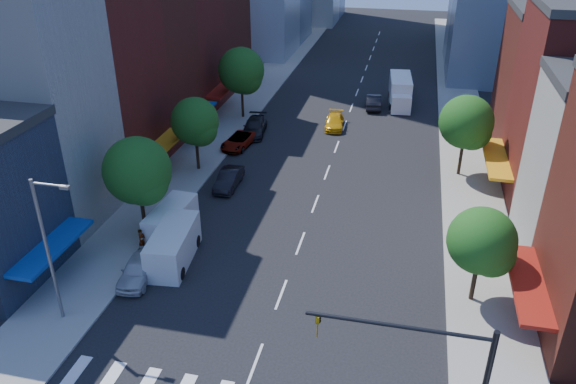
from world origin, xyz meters
name	(u,v)px	position (x,y,z in m)	size (l,w,h in m)	color
ground	(255,363)	(0.00, 0.00, 0.00)	(220.00, 220.00, 0.00)	black
sidewalk_left	(245,105)	(-12.50, 40.00, 0.07)	(5.00, 120.00, 0.15)	gray
sidewalk_right	(462,121)	(12.50, 40.00, 0.07)	(5.00, 120.00, 0.15)	gray
bldg_left_1	(14,102)	(-21.00, 12.00, 9.00)	(12.00, 8.00, 18.00)	beige
bldg_left_2	(81,82)	(-21.00, 20.50, 8.00)	(12.00, 9.00, 16.00)	maroon
bldg_left_3	(128,63)	(-21.00, 29.00, 7.50)	(12.00, 8.00, 15.00)	#562015
bldg_left_4	(162,34)	(-21.00, 37.50, 8.50)	(12.00, 9.00, 17.00)	maroon
bldg_left_5	(195,34)	(-21.00, 47.00, 6.50)	(12.00, 10.00, 13.00)	#562015
bldg_right_3	(570,85)	(21.00, 34.00, 6.50)	(12.00, 10.00, 13.00)	#562015
streetlight	(49,243)	(-11.81, 1.00, 5.28)	(2.25, 0.25, 9.00)	slate
tree_left_near	(139,173)	(-11.35, 10.92, 4.87)	(4.80, 4.80, 7.30)	black
tree_left_mid	(196,123)	(-11.35, 21.92, 4.53)	(4.20, 4.20, 6.65)	black
tree_left_far	(242,72)	(-11.35, 35.92, 5.20)	(5.00, 5.00, 7.75)	black
tree_right_near	(484,244)	(11.65, 7.92, 4.19)	(4.00, 4.00, 6.20)	black
tree_right_far	(468,124)	(11.65, 25.92, 4.86)	(4.60, 4.60, 7.20)	black
parked_car_front	(138,269)	(-9.38, 5.59, 0.76)	(1.79, 4.44, 1.51)	#B3B2B7
parked_car_second	(229,179)	(-7.75, 19.36, 0.74)	(1.56, 4.48, 1.47)	black
parked_car_third	(238,141)	(-9.50, 27.84, 0.67)	(2.21, 4.79, 1.33)	#999999
parked_car_rear	(255,127)	(-8.89, 31.58, 0.78)	(2.20, 5.41, 1.57)	black
cargo_van_near	(173,247)	(-7.92, 7.86, 1.21)	(2.86, 5.92, 2.44)	silver
cargo_van_far	(170,221)	(-9.51, 11.16, 1.09)	(2.34, 5.26, 2.20)	white
taxi	(335,122)	(-1.00, 35.22, 0.67)	(1.88, 4.62, 1.34)	#DEA00B
traffic_car_oncoming	(374,101)	(2.51, 42.65, 0.79)	(1.68, 4.82, 1.59)	black
traffic_car_far	(406,86)	(6.01, 49.90, 0.64)	(1.51, 3.76, 1.28)	#999999
box_truck	(400,92)	(5.43, 44.60, 1.51)	(3.02, 8.12, 3.20)	white
pedestrian_near	(142,240)	(-10.50, 8.51, 0.98)	(0.61, 0.40, 1.66)	#999999
pedestrian_far	(144,193)	(-13.46, 15.04, 1.00)	(0.82, 0.64, 1.69)	#999999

